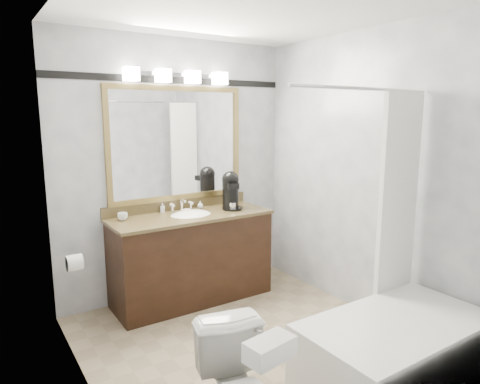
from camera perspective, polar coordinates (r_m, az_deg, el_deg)
name	(u,v)px	position (r m, az deg, el deg)	size (l,w,h in m)	color
room	(252,188)	(3.13, 1.67, 0.54)	(2.42, 2.62, 2.52)	gray
vanity	(192,256)	(4.18, -6.46, -8.42)	(1.53, 0.58, 0.97)	black
mirror	(177,144)	(4.21, -8.39, 6.37)	(1.40, 0.04, 1.10)	olive
vanity_light_bar	(178,76)	(4.17, -8.30, 15.05)	(1.02, 0.14, 0.12)	silver
accent_stripe	(175,80)	(4.23, -8.68, 14.52)	(2.40, 0.01, 0.06)	black
bathtub	(396,342)	(3.21, 20.08, -18.25)	(1.30, 0.75, 1.96)	white
tp_roll	(74,263)	(3.43, -21.21, -8.77)	(0.12, 0.12, 0.11)	white
tissue_box	(270,349)	(2.07, 4.00, -20.17)	(0.23, 0.13, 0.10)	white
coffee_maker	(231,189)	(4.26, -1.25, 0.35)	(0.20, 0.24, 0.38)	black
cup_left	(123,216)	(3.96, -15.39, -3.16)	(0.09, 0.09, 0.07)	white
soap_bottle_a	(162,208)	(4.18, -10.30, -2.11)	(0.04, 0.04, 0.09)	white
soap_bottle_b	(200,205)	(4.31, -5.32, -1.70)	(0.06, 0.06, 0.07)	white
soap_bar	(186,211)	(4.17, -7.26, -2.48)	(0.09, 0.05, 0.03)	beige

